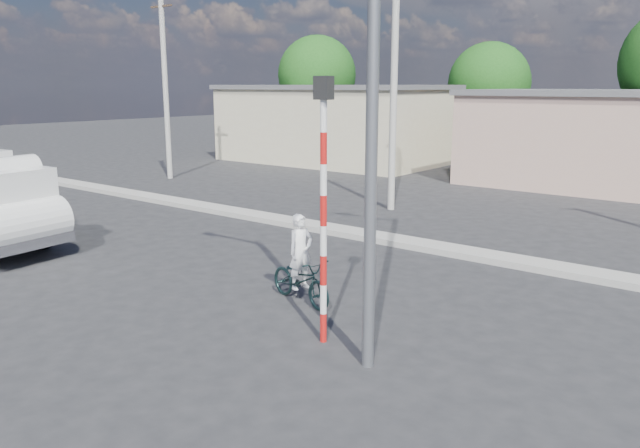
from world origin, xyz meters
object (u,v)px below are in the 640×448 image
Objects in this scene: cyclist at (301,266)px; streetlight at (364,30)px; bicycle at (301,280)px; traffic_pole at (324,189)px.

streetlight is at bearing -108.85° from cyclist.
bicycle is 5.36m from streetlight.
bicycle is at bearing 0.00° from cyclist.
streetlight reaches higher than cyclist.
streetlight is (2.48, -1.55, 4.50)m from bicycle.
cyclist is 2.71m from traffic_pole.
traffic_pole is at bearing -115.91° from cyclist.
bicycle is 0.41× the size of traffic_pole.
traffic_pole reaches higher than bicycle.
bicycle is 1.19× the size of cyclist.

